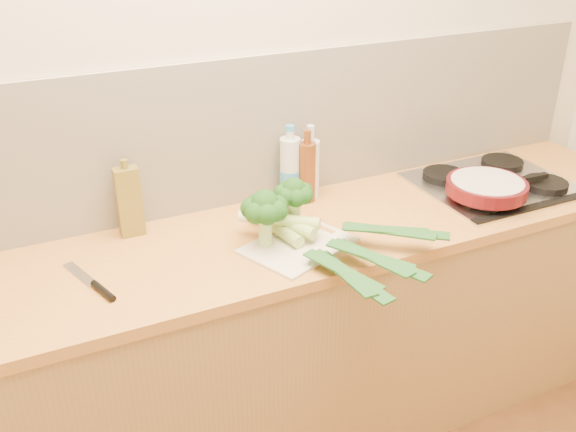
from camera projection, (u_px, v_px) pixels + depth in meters
name	position (u px, v px, depth m)	size (l,w,h in m)	color
room_shell	(221.00, 136.00, 2.25)	(3.50, 3.50, 3.50)	beige
counter	(258.00, 347.00, 2.35)	(3.20, 0.62, 0.90)	#A57D44
gas_hob	(494.00, 183.00, 2.52)	(0.58, 0.50, 0.04)	silver
chopping_board	(298.00, 245.00, 2.10)	(0.34, 0.25, 0.01)	beige
broccoli_left	(265.00, 209.00, 2.03)	(0.15, 0.15, 0.20)	#A3CB76
broccoli_right	(294.00, 195.00, 2.13)	(0.13, 0.13, 0.19)	#A3CB76
leek_front	(300.00, 243.00, 2.06)	(0.18, 0.67, 0.04)	white
leek_mid	(313.00, 234.00, 2.07)	(0.33, 0.65, 0.04)	white
leek_back	(319.00, 224.00, 2.10)	(0.57, 0.46, 0.04)	white
chefs_knife	(97.00, 287.00, 1.88)	(0.11, 0.28, 0.02)	silver
skillet	(487.00, 187.00, 2.37)	(0.43, 0.30, 0.05)	#4F0D12
oil_tin	(129.00, 201.00, 2.13)	(0.08, 0.05, 0.27)	olive
glass_bottle	(310.00, 168.00, 2.39)	(0.07, 0.07, 0.28)	silver
amber_bottle	(307.00, 171.00, 2.36)	(0.06, 0.06, 0.28)	brown
water_bottle	(290.00, 171.00, 2.37)	(0.08, 0.08, 0.27)	silver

